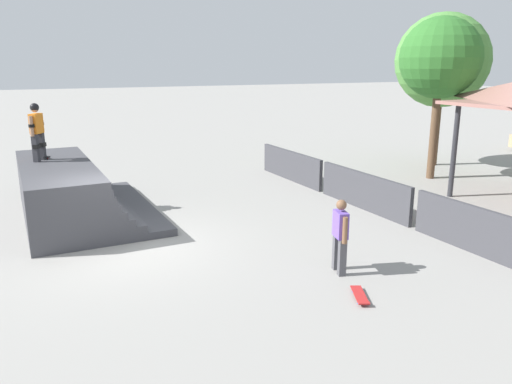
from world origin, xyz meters
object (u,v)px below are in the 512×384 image
at_px(skater_on_deck, 37,128).
at_px(bystander_walking, 340,233).
at_px(tree_beside_pavilion, 440,59).
at_px(tree_far_back, 442,61).
at_px(skateboard_on_deck, 42,156).
at_px(skateboard_on_ground, 360,296).

relative_size(skater_on_deck, bystander_walking, 1.03).
xyz_separation_m(bystander_walking, tree_beside_pavilion, (-5.53, 8.07, 3.41)).
relative_size(skater_on_deck, tree_far_back, 0.26).
bearing_deg(skateboard_on_deck, tree_beside_pavilion, 65.57).
xyz_separation_m(skateboard_on_ground, tree_far_back, (-8.46, 10.40, 4.14)).
height_order(skateboard_on_deck, tree_far_back, tree_far_back).
bearing_deg(skater_on_deck, bystander_walking, 66.74).
bearing_deg(skater_on_deck, skateboard_on_ground, 60.93).
distance_m(bystander_walking, skateboard_on_ground, 1.43).
height_order(tree_beside_pavilion, tree_far_back, tree_far_back).
bearing_deg(tree_beside_pavilion, bystander_walking, -55.58).
bearing_deg(tree_beside_pavilion, skateboard_on_ground, -51.62).
xyz_separation_m(skater_on_deck, tree_beside_pavilion, (1.51, 13.03, 1.85)).
height_order(skater_on_deck, tree_far_back, tree_far_back).
bearing_deg(tree_far_back, skateboard_on_deck, -90.64).
xyz_separation_m(skater_on_deck, skateboard_on_deck, (-0.44, 0.07, -0.84)).
xyz_separation_m(skateboard_on_deck, skateboard_on_ground, (8.63, 4.52, -1.50)).
bearing_deg(tree_far_back, skateboard_on_ground, -50.87).
bearing_deg(skateboard_on_ground, tree_far_back, 155.05).
height_order(bystander_walking, tree_beside_pavilion, tree_beside_pavilion).
distance_m(tree_beside_pavilion, tree_far_back, 2.66).
relative_size(skateboard_on_ground, tree_far_back, 0.13).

